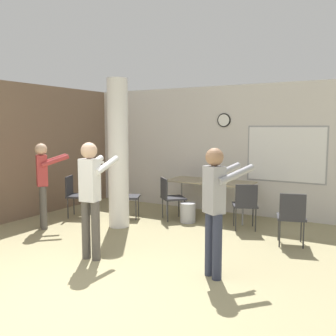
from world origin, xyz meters
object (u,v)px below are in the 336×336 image
at_px(chair_by_left_wall, 75,193).
at_px(chair_table_left, 170,195).
at_px(person_playing_front, 91,191).
at_px(chair_mid_room, 292,215).
at_px(folding_table, 210,183).
at_px(chair_near_pillar, 125,194).
at_px(bottle_on_table, 218,176).
at_px(person_playing_side, 216,202).
at_px(chair_table_right, 245,203).
at_px(person_watching_back, 44,179).

height_order(chair_by_left_wall, chair_table_left, same).
bearing_deg(person_playing_front, chair_mid_room, 40.71).
relative_size(folding_table, chair_near_pillar, 2.09).
relative_size(bottle_on_table, person_playing_side, 0.15).
relative_size(folding_table, person_playing_front, 1.07).
height_order(folding_table, chair_near_pillar, chair_near_pillar).
xyz_separation_m(bottle_on_table, chair_table_right, (0.85, -0.72, -0.35)).
relative_size(chair_table_right, person_playing_front, 0.51).
relative_size(bottle_on_table, chair_table_right, 0.29).
bearing_deg(chair_table_right, folding_table, 147.71).
relative_size(chair_by_left_wall, person_playing_side, 0.53).
bearing_deg(bottle_on_table, chair_by_left_wall, -149.49).
relative_size(folding_table, chair_mid_room, 2.09).
xyz_separation_m(chair_by_left_wall, chair_mid_room, (4.39, 0.27, 0.00)).
bearing_deg(chair_near_pillar, chair_table_left, 20.21).
bearing_deg(chair_mid_room, chair_table_left, 168.74).
bearing_deg(folding_table, bottle_on_table, 34.02).
distance_m(folding_table, chair_near_pillar, 1.80).
bearing_deg(chair_mid_room, person_playing_side, -107.88).
relative_size(chair_table_right, person_playing_side, 0.53).
relative_size(bottle_on_table, chair_near_pillar, 0.29).
xyz_separation_m(bottle_on_table, chair_mid_room, (1.79, -1.26, -0.35)).
height_order(chair_mid_room, chair_table_left, same).
bearing_deg(folding_table, person_playing_side, -65.10).
bearing_deg(chair_table_right, chair_by_left_wall, -166.82).
height_order(chair_table_left, person_playing_front, person_playing_front).
bearing_deg(chair_mid_room, folding_table, 149.00).
xyz_separation_m(chair_table_right, person_playing_front, (-1.43, -2.58, 0.49)).
distance_m(bottle_on_table, chair_table_left, 1.11).
bearing_deg(chair_by_left_wall, chair_table_left, 22.53).
bearing_deg(bottle_on_table, chair_near_pillar, -146.27).
xyz_separation_m(folding_table, bottle_on_table, (0.14, 0.10, 0.14)).
xyz_separation_m(bottle_on_table, chair_by_left_wall, (-2.60, -1.53, -0.35)).
distance_m(chair_near_pillar, person_playing_front, 2.50).
bearing_deg(chair_table_right, chair_table_left, -178.81).
height_order(chair_near_pillar, chair_table_left, same).
bearing_deg(chair_near_pillar, bottle_on_table, 33.73).
bearing_deg(chair_table_right, person_playing_side, -80.90).
relative_size(chair_by_left_wall, chair_near_pillar, 1.00).
bearing_deg(chair_by_left_wall, chair_near_pillar, 24.60).
xyz_separation_m(chair_mid_room, person_watching_back, (-4.26, -1.23, 0.43)).
bearing_deg(bottle_on_table, chair_table_left, -134.03).
distance_m(folding_table, chair_table_left, 0.91).
height_order(bottle_on_table, chair_table_left, bottle_on_table).
relative_size(chair_near_pillar, chair_table_left, 1.00).
distance_m(chair_table_right, person_playing_front, 2.99).
bearing_deg(chair_table_left, person_playing_side, -49.39).
bearing_deg(person_playing_front, person_playing_side, 8.55).
height_order(chair_by_left_wall, chair_table_right, same).
relative_size(person_playing_front, person_watching_back, 1.06).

